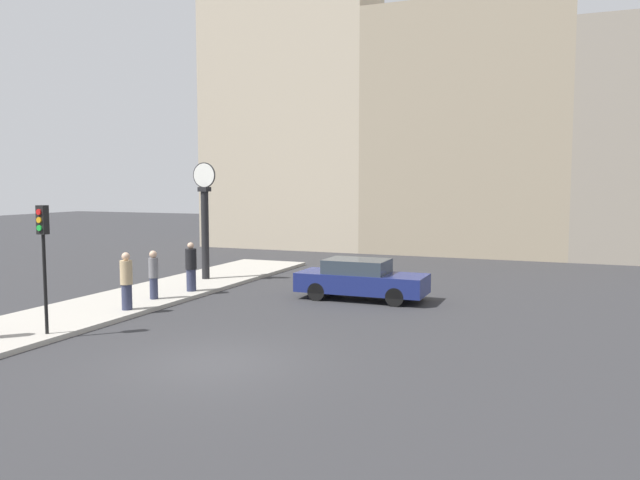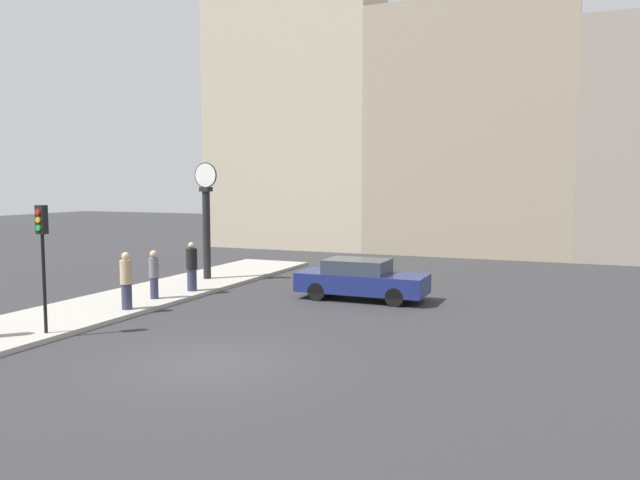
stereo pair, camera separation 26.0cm
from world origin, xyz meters
TOP-DOWN VIEW (x-y plane):
  - ground_plane at (0.00, 0.00)m, footprint 120.00×120.00m
  - sidewalk_corner at (-6.58, 7.30)m, footprint 3.52×18.59m
  - building_row at (-1.04, 24.94)m, footprint 29.63×5.00m
  - sedan_car at (0.69, 8.74)m, footprint 4.57×1.75m
  - traffic_light_near at (-5.28, 0.27)m, footprint 0.26×0.24m
  - street_clock at (-6.55, 10.06)m, footprint 1.05×0.41m
  - pedestrian_grey_jacket at (-5.73, 5.46)m, footprint 0.33×0.33m
  - pedestrian_tan_coat at (-5.38, 3.63)m, footprint 0.38×0.38m
  - pedestrian_black_jacket at (-5.43, 7.29)m, footprint 0.41×0.41m

SIDE VIEW (x-z plane):
  - ground_plane at x=0.00m, z-range 0.00..0.00m
  - sidewalk_corner at x=-6.58m, z-range 0.00..0.14m
  - sedan_car at x=0.69m, z-range 0.01..1.44m
  - pedestrian_grey_jacket at x=-5.73m, z-range 0.16..1.84m
  - pedestrian_black_jacket at x=-5.43m, z-range 0.13..1.94m
  - pedestrian_tan_coat at x=-5.38m, z-range 0.14..1.96m
  - street_clock at x=-6.55m, z-range 0.16..4.99m
  - traffic_light_near at x=-5.28m, z-range 0.89..4.30m
  - building_row at x=-1.04m, z-range -1.09..16.27m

